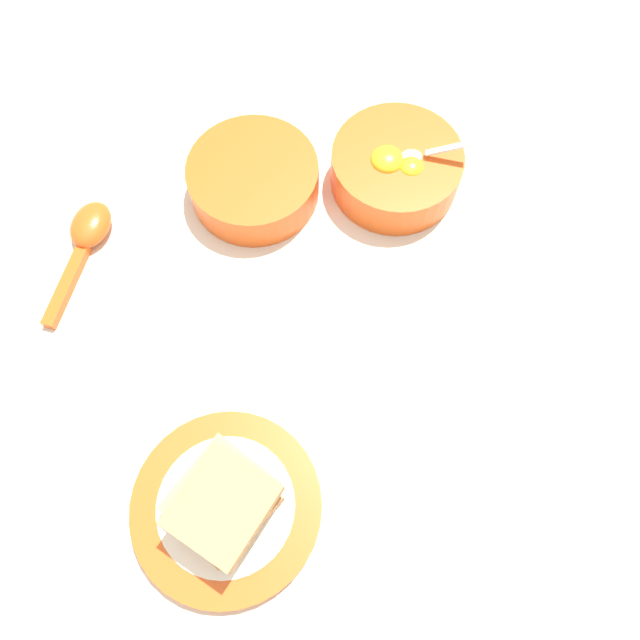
% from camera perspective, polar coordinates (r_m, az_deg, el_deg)
% --- Properties ---
extents(ground_plane, '(3.00, 3.00, 0.00)m').
position_cam_1_polar(ground_plane, '(0.73, -8.41, 2.06)').
color(ground_plane, silver).
extents(egg_bowl, '(0.16, 0.16, 0.08)m').
position_cam_1_polar(egg_bowl, '(0.79, 7.06, 13.66)').
color(egg_bowl, '#DB5119').
rests_on(egg_bowl, ground_plane).
extents(toast_plate, '(0.19, 0.19, 0.02)m').
position_cam_1_polar(toast_plate, '(0.66, -8.51, -16.49)').
color(toast_plate, '#DB5119').
rests_on(toast_plate, ground_plane).
extents(toast_sandwich, '(0.12, 0.13, 0.06)m').
position_cam_1_polar(toast_sandwich, '(0.62, -8.95, -16.09)').
color(toast_sandwich, tan).
rests_on(toast_sandwich, toast_plate).
extents(soup_spoon, '(0.07, 0.17, 0.03)m').
position_cam_1_polar(soup_spoon, '(0.80, -20.52, 7.23)').
color(soup_spoon, '#DB5119').
rests_on(soup_spoon, ground_plane).
extents(congee_bowl, '(0.16, 0.16, 0.05)m').
position_cam_1_polar(congee_bowl, '(0.78, -6.00, 12.70)').
color(congee_bowl, '#DB5119').
rests_on(congee_bowl, ground_plane).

